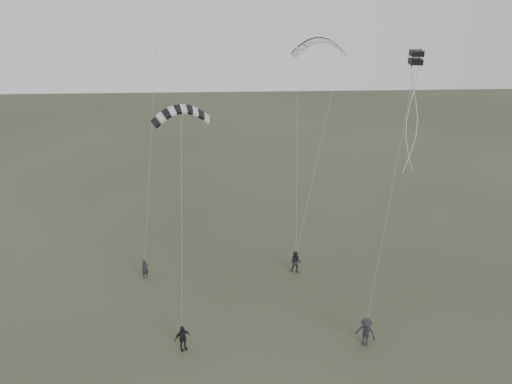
{
  "coord_description": "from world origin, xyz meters",
  "views": [
    {
      "loc": [
        -0.5,
        -25.19,
        21.1
      ],
      "look_at": [
        0.93,
        5.3,
        7.57
      ],
      "focal_mm": 35.0,
      "sensor_mm": 36.0,
      "label": 1
    }
  ],
  "objects_px": {
    "flyer_left": "(145,269)",
    "flyer_far": "(366,332)",
    "kite_pale_large": "(320,40)",
    "kite_striped": "(181,109)",
    "kite_box": "(416,57)",
    "flyer_right": "(296,262)",
    "flyer_center": "(183,338)"
  },
  "relations": [
    {
      "from": "flyer_left",
      "to": "kite_box",
      "type": "bearing_deg",
      "value": -55.85
    },
    {
      "from": "flyer_left",
      "to": "flyer_center",
      "type": "distance_m",
      "value": 8.71
    },
    {
      "from": "flyer_right",
      "to": "flyer_center",
      "type": "relative_size",
      "value": 1.03
    },
    {
      "from": "flyer_left",
      "to": "flyer_right",
      "type": "xyz_separation_m",
      "value": [
        11.33,
        0.19,
        0.14
      ]
    },
    {
      "from": "flyer_center",
      "to": "kite_pale_large",
      "type": "distance_m",
      "value": 24.52
    },
    {
      "from": "flyer_far",
      "to": "kite_pale_large",
      "type": "xyz_separation_m",
      "value": [
        -0.91,
        16.31,
        15.19
      ]
    },
    {
      "from": "kite_pale_large",
      "to": "kite_striped",
      "type": "relative_size",
      "value": 1.35
    },
    {
      "from": "flyer_right",
      "to": "flyer_center",
      "type": "height_order",
      "value": "flyer_right"
    },
    {
      "from": "kite_box",
      "to": "flyer_far",
      "type": "bearing_deg",
      "value": -121.05
    },
    {
      "from": "flyer_left",
      "to": "kite_box",
      "type": "xyz_separation_m",
      "value": [
        16.82,
        -4.71,
        16.07
      ]
    },
    {
      "from": "flyer_left",
      "to": "kite_striped",
      "type": "relative_size",
      "value": 0.46
    },
    {
      "from": "flyer_left",
      "to": "flyer_far",
      "type": "distance_m",
      "value": 16.71
    },
    {
      "from": "flyer_right",
      "to": "flyer_left",
      "type": "bearing_deg",
      "value": -158.22
    },
    {
      "from": "flyer_center",
      "to": "kite_pale_large",
      "type": "relative_size",
      "value": 0.39
    },
    {
      "from": "kite_box",
      "to": "flyer_center",
      "type": "bearing_deg",
      "value": -164.24
    },
    {
      "from": "flyer_left",
      "to": "kite_pale_large",
      "type": "relative_size",
      "value": 0.34
    },
    {
      "from": "flyer_right",
      "to": "flyer_far",
      "type": "bearing_deg",
      "value": -47.45
    },
    {
      "from": "kite_pale_large",
      "to": "flyer_far",
      "type": "bearing_deg",
      "value": -95.19
    },
    {
      "from": "kite_pale_large",
      "to": "kite_box",
      "type": "bearing_deg",
      "value": -84.87
    },
    {
      "from": "flyer_far",
      "to": "kite_box",
      "type": "bearing_deg",
      "value": 89.02
    },
    {
      "from": "flyer_left",
      "to": "flyer_far",
      "type": "height_order",
      "value": "flyer_far"
    },
    {
      "from": "kite_box",
      "to": "flyer_left",
      "type": "bearing_deg",
      "value": 166.33
    },
    {
      "from": "flyer_right",
      "to": "kite_striped",
      "type": "relative_size",
      "value": 0.55
    },
    {
      "from": "flyer_far",
      "to": "kite_striped",
      "type": "bearing_deg",
      "value": -167.43
    },
    {
      "from": "flyer_right",
      "to": "kite_box",
      "type": "bearing_deg",
      "value": -20.86
    },
    {
      "from": "flyer_center",
      "to": "kite_box",
      "type": "xyz_separation_m",
      "value": [
        13.33,
        3.27,
        15.95
      ]
    },
    {
      "from": "flyer_left",
      "to": "flyer_center",
      "type": "relative_size",
      "value": 0.86
    },
    {
      "from": "flyer_right",
      "to": "flyer_center",
      "type": "bearing_deg",
      "value": -112.99
    },
    {
      "from": "flyer_right",
      "to": "flyer_far",
      "type": "height_order",
      "value": "flyer_far"
    },
    {
      "from": "kite_striped",
      "to": "flyer_far",
      "type": "bearing_deg",
      "value": -34.66
    },
    {
      "from": "flyer_left",
      "to": "flyer_far",
      "type": "relative_size",
      "value": 0.77
    },
    {
      "from": "flyer_far",
      "to": "kite_pale_large",
      "type": "relative_size",
      "value": 0.44
    }
  ]
}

